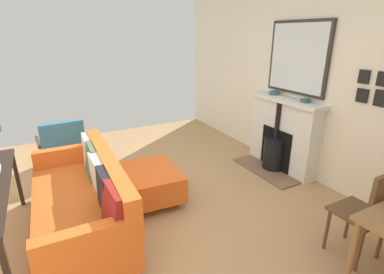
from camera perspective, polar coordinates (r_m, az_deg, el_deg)
The scene contains 11 objects.
ground_plane at distance 3.56m, azimuth -9.63°, elevation -14.09°, with size 4.90×6.17×0.01m, color tan.
wall_left at distance 4.39m, azimuth 21.64°, elevation 11.54°, with size 0.12×6.17×2.87m, color silver.
fireplace at distance 4.51m, azimuth 17.31°, elevation -0.16°, with size 0.63×1.24×1.09m.
mirror_over_mantel at distance 4.37m, azimuth 20.19°, elevation 14.50°, with size 0.04×1.02×0.99m.
mantel_bowl_near at distance 4.57m, azimuth 16.00°, elevation 8.40°, with size 0.15×0.15×0.05m.
mantel_bowl_far at distance 4.17m, azimuth 21.56°, elevation 6.73°, with size 0.14×0.14×0.04m.
sofa at distance 3.22m, azimuth -20.46°, elevation -11.41°, with size 0.86×1.91×0.79m.
ottoman at distance 3.63m, azimuth -7.98°, elevation -8.66°, with size 0.68×0.85×0.40m.
armchair_accent at distance 4.77m, azimuth -24.34°, elevation -0.70°, with size 0.71×0.63×0.78m.
dining_chair_near_fireplace at distance 2.98m, azimuth 31.80°, elevation -12.09°, with size 0.40×0.40×0.92m.
photo_gallery_row at distance 3.77m, azimuth 32.11°, elevation 8.27°, with size 0.02×0.34×0.37m.
Camera 1 is at (0.86, 2.84, 1.96)m, focal length 26.90 mm.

